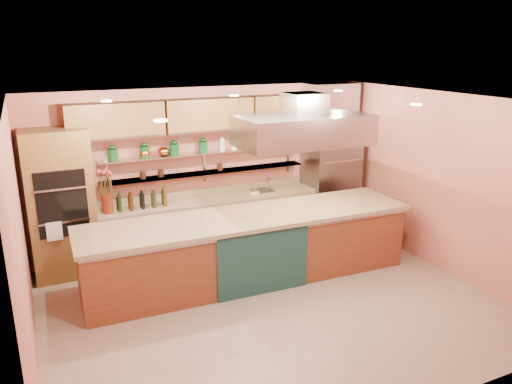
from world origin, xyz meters
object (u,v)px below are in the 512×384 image
green_canister (174,150)px  island (249,247)px  flower_vase (107,203)px  kitchen_scale (254,191)px  copper_kettle (163,151)px  refrigerator (330,177)px

green_canister → island: bearing=-66.1°
flower_vase → kitchen_scale: 2.53m
island → kitchen_scale: size_ratio=30.54×
island → copper_kettle: 2.17m
refrigerator → kitchen_scale: (-1.60, 0.01, -0.07)m
refrigerator → flower_vase: bearing=179.9°
kitchen_scale → copper_kettle: bearing=-164.2°
refrigerator → green_canister: (-2.96, 0.23, 0.75)m
green_canister → kitchen_scale: bearing=-9.2°
flower_vase → copper_kettle: copper_kettle is taller
flower_vase → green_canister: 1.39m
kitchen_scale → copper_kettle: size_ratio=0.86×
copper_kettle → refrigerator: bearing=-4.2°
refrigerator → kitchen_scale: bearing=179.6°
refrigerator → flower_vase: size_ratio=6.82×
refrigerator → kitchen_scale: size_ratio=13.00×
refrigerator → copper_kettle: refrigerator is taller
flower_vase → green_canister: size_ratio=1.79×
copper_kettle → green_canister: (0.18, 0.00, 0.01)m
copper_kettle → green_canister: size_ratio=1.09×
island → refrigerator: bearing=31.2°
copper_kettle → kitchen_scale: bearing=-8.2°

